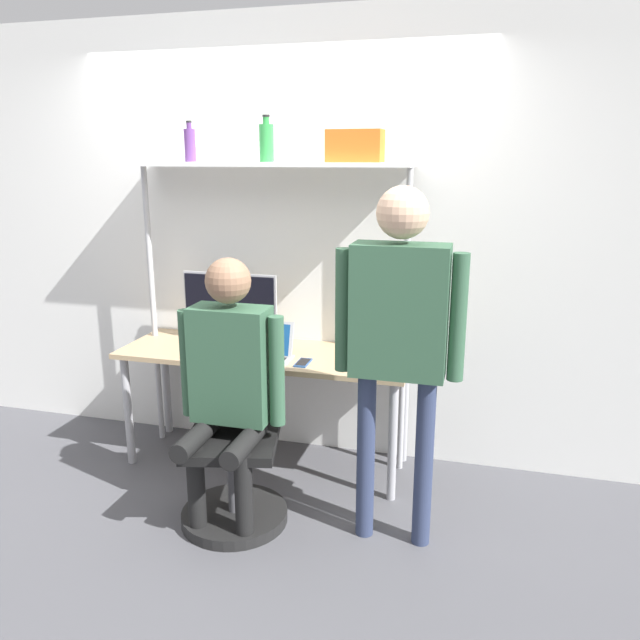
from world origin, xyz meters
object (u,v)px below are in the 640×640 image
person_seated (229,373)px  person_standing (399,322)px  laptop (264,348)px  office_chair (234,467)px  bottle_purple (190,144)px  storage_box (355,146)px  monitor (230,303)px  cell_phone (303,363)px  bottle_green (267,142)px

person_seated → person_standing: bearing=5.1°
laptop → office_chair: (0.01, -0.51, -0.50)m
person_standing → bottle_purple: size_ratio=7.44×
laptop → person_standing: person_standing is taller
office_chair → storage_box: bearing=58.9°
monitor → person_seated: size_ratio=0.44×
cell_phone → office_chair: (-0.24, -0.47, -0.45)m
bottle_purple → storage_box: bearing=-0.0°
cell_phone → person_standing: 0.85m
monitor → person_seated: person_seated is taller
person_standing → office_chair: bearing=-178.1°
person_seated → office_chair: bearing=101.9°
monitor → bottle_purple: (-0.21, -0.01, 0.96)m
person_seated → bottle_green: bottle_green is taller
laptop → person_seated: bearing=-87.7°
bottle_purple → laptop: bearing=-25.3°
laptop → bottle_green: bottle_green is taller
person_seated → laptop: bearing=92.3°
office_chair → storage_box: (0.46, 0.77, 1.64)m
laptop → bottle_purple: size_ratio=1.42×
person_seated → cell_phone: bearing=66.2°
bottle_green → bottle_purple: 0.48m
monitor → cell_phone: 0.69m
person_seated → storage_box: 1.44m
office_chair → person_standing: 1.19m
bottle_green → bottle_purple: (-0.48, 0.00, -0.01)m
bottle_purple → storage_box: 1.01m
laptop → person_standing: 1.04m
monitor → person_seated: 0.90m
person_standing → monitor: bearing=147.4°
laptop → person_seated: (0.02, -0.56, 0.04)m
person_standing → bottle_green: 1.42m
bottle_green → storage_box: 0.52m
cell_phone → office_chair: bearing=-116.8°
bottle_green → bottle_purple: bottle_green is taller
cell_phone → bottle_purple: size_ratio=0.64×
monitor → person_standing: person_standing is taller
monitor → person_seated: (0.34, -0.82, -0.15)m
office_chair → storage_box: size_ratio=3.03×
person_seated → storage_box: storage_box is taller
bottle_green → monitor: bearing=177.7°
monitor → bottle_purple: 0.98m
person_standing → storage_box: (-0.38, 0.74, 0.80)m
person_standing → storage_box: storage_box is taller
storage_box → person_standing: bearing=-62.9°
person_standing → person_seated: bearing=-174.9°
storage_box → person_seated: bearing=-119.1°
monitor → laptop: bearing=-39.4°
cell_phone → bottle_green: bearing=135.7°
cell_phone → office_chair: size_ratio=0.16×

